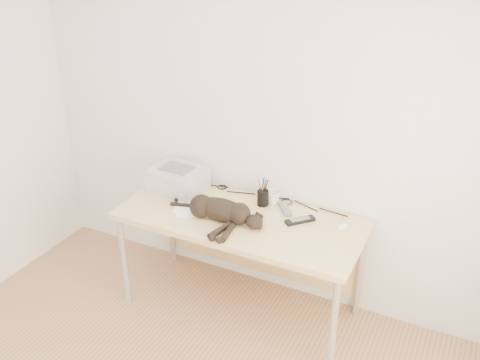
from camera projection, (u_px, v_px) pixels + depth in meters
The scene contains 11 objects.
wall_back at pixel (265, 118), 3.51m from camera, with size 3.50×3.50×0.00m, color white.
desk at pixel (246, 228), 3.60m from camera, with size 1.60×0.70×0.74m.
printer at pixel (178, 179), 3.78m from camera, with size 0.38×0.33×0.17m.
papers at pixel (196, 209), 3.56m from camera, with size 0.35×0.30×0.01m.
cat at pixel (218, 211), 3.40m from camera, with size 0.69×0.32×0.16m.
mug at pixel (273, 197), 3.61m from camera, with size 0.10×0.10×0.09m, color white.
pen_cup at pixel (263, 198), 3.59m from camera, with size 0.08×0.08×0.20m.
remote_grey at pixel (285, 209), 3.54m from camera, with size 0.05×0.19×0.02m, color slate.
remote_black at pixel (300, 220), 3.40m from camera, with size 0.05×0.20×0.02m, color black.
mouse at pixel (342, 225), 3.35m from camera, with size 0.06×0.10×0.03m, color white.
cable_tangle at pixel (260, 196), 3.71m from camera, with size 1.36×0.08×0.01m, color black, non-canonical shape.
Camera 1 is at (1.32, -1.30, 2.49)m, focal length 40.00 mm.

